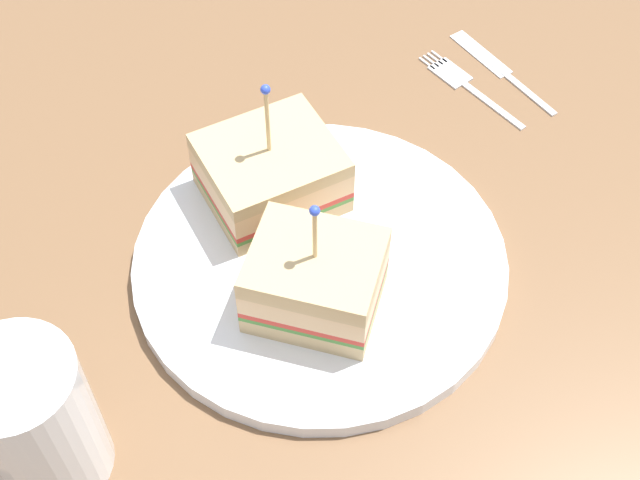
# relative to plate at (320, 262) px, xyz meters

# --- Properties ---
(ground_plane) EXTENTS (1.12, 1.12, 0.02)m
(ground_plane) POSITION_rel_plate_xyz_m (0.00, 0.00, -0.02)
(ground_plane) COLOR brown
(plate) EXTENTS (0.27, 0.27, 0.01)m
(plate) POSITION_rel_plate_xyz_m (0.00, 0.00, 0.00)
(plate) COLOR white
(plate) RESTS_ON ground_plane
(sandwich_half_front) EXTENTS (0.10, 0.09, 0.10)m
(sandwich_half_front) POSITION_rel_plate_xyz_m (0.00, 0.04, 0.03)
(sandwich_half_front) COLOR tan
(sandwich_half_front) RESTS_ON plate
(sandwich_half_back) EXTENTS (0.13, 0.12, 0.11)m
(sandwich_half_back) POSITION_rel_plate_xyz_m (0.04, -0.06, 0.03)
(sandwich_half_back) COLOR tan
(sandwich_half_back) RESTS_ON plate
(drink_glass) EXTENTS (0.07, 0.07, 0.11)m
(drink_glass) POSITION_rel_plate_xyz_m (0.15, 0.17, 0.04)
(drink_glass) COLOR gold
(drink_glass) RESTS_ON ground_plane
(fork) EXTENTS (0.09, 0.10, 0.00)m
(fork) POSITION_rel_plate_xyz_m (-0.11, -0.21, -0.00)
(fork) COLOR silver
(fork) RESTS_ON ground_plane
(knife) EXTENTS (0.09, 0.11, 0.00)m
(knife) POSITION_rel_plate_xyz_m (-0.14, -0.23, -0.00)
(knife) COLOR silver
(knife) RESTS_ON ground_plane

